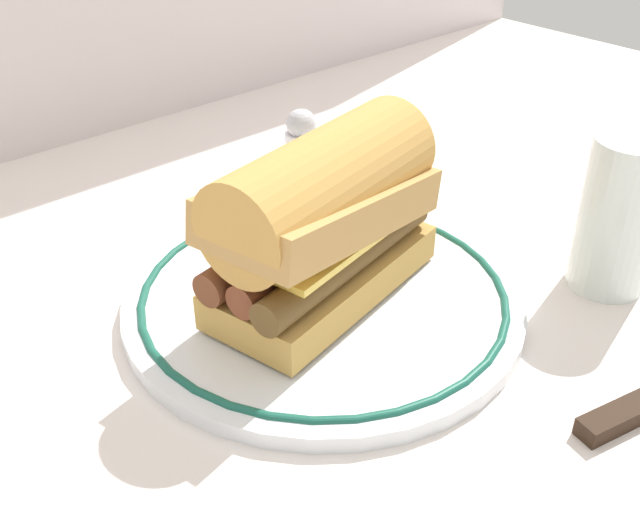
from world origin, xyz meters
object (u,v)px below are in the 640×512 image
at_px(sausage_sandwich, 320,218).
at_px(salt_shaker, 302,150).
at_px(plate, 320,300).
at_px(drinking_glass, 616,225).

xyz_separation_m(sausage_sandwich, salt_shaker, (0.12, 0.16, -0.04)).
distance_m(sausage_sandwich, salt_shaker, 0.20).
xyz_separation_m(plate, salt_shaker, (0.12, 0.16, 0.03)).
distance_m(sausage_sandwich, drinking_glass, 0.22).
bearing_deg(drinking_glass, sausage_sandwich, 146.67).
height_order(drinking_glass, salt_shaker, drinking_glass).
height_order(sausage_sandwich, drinking_glass, sausage_sandwich).
bearing_deg(salt_shaker, sausage_sandwich, -126.92).
bearing_deg(drinking_glass, plate, 146.67).
bearing_deg(plate, salt_shaker, 53.08).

